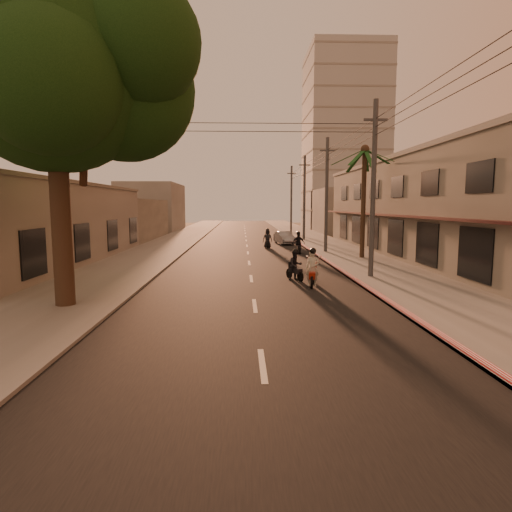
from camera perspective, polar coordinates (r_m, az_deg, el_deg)
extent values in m
plane|color=#383023|center=(14.22, 0.08, -8.58)|extent=(160.00, 160.00, 0.00)
cube|color=black|center=(33.91, -1.09, 0.41)|extent=(10.00, 140.00, 0.02)
cube|color=slate|center=(34.83, 11.34, 0.53)|extent=(5.00, 140.00, 0.12)
cube|color=slate|center=(34.62, -13.60, 0.44)|extent=(5.00, 140.00, 0.12)
cube|color=red|center=(29.47, 9.01, -0.46)|extent=(0.20, 60.00, 0.20)
cube|color=gray|center=(34.85, 22.76, 5.81)|extent=(8.00, 34.00, 7.00)
cube|color=#9D978E|center=(35.01, 23.03, 11.79)|extent=(8.20, 34.20, 0.30)
cube|color=#371616|center=(33.30, 15.96, 5.37)|extent=(0.80, 34.00, 0.12)
cube|color=#9D978E|center=(30.85, -27.97, 3.63)|extent=(8.00, 24.00, 5.00)
cube|color=gray|center=(30.86, -28.24, 8.46)|extent=(8.20, 24.20, 0.20)
cube|color=#B7B5B2|center=(72.35, 11.66, 14.77)|extent=(12.00, 12.00, 28.00)
cylinder|color=black|center=(17.02, -24.50, 3.59)|extent=(0.70, 0.70, 6.00)
cylinder|color=black|center=(17.23, -21.95, 13.74)|extent=(1.22, 2.17, 3.04)
cylinder|color=black|center=(17.14, -27.34, 14.20)|extent=(1.31, 1.49, 2.73)
sphere|color=black|center=(17.65, -25.44, 21.70)|extent=(7.20, 7.20, 7.20)
sphere|color=black|center=(17.76, -17.02, 20.28)|extent=(5.20, 5.20, 5.20)
sphere|color=black|center=(19.01, -29.65, 19.41)|extent=(4.80, 4.80, 4.80)
sphere|color=black|center=(15.59, -25.90, 20.36)|extent=(4.60, 4.60, 4.60)
sphere|color=black|center=(16.52, -15.70, 25.73)|extent=(4.40, 4.40, 4.40)
sphere|color=black|center=(19.75, -19.11, 23.60)|extent=(4.40, 4.40, 4.40)
cylinder|color=black|center=(30.89, 14.11, 6.63)|extent=(0.32, 0.32, 7.60)
sphere|color=black|center=(31.12, 14.32, 13.64)|extent=(0.60, 0.60, 0.60)
cylinder|color=#38383A|center=(22.72, 15.35, 8.39)|extent=(0.26, 0.26, 9.00)
cube|color=#38383A|center=(23.10, 15.63, 17.09)|extent=(1.20, 0.12, 0.12)
cylinder|color=#38383A|center=(34.36, 9.38, 7.91)|extent=(0.26, 0.26, 9.00)
cube|color=#38383A|center=(34.62, 9.50, 13.71)|extent=(1.20, 0.12, 0.12)
cylinder|color=#38383A|center=(46.19, 6.46, 7.64)|extent=(0.26, 0.26, 9.00)
cube|color=#38383A|center=(46.38, 6.52, 11.97)|extent=(1.20, 0.12, 0.12)
cylinder|color=#38383A|center=(58.09, 4.73, 7.47)|extent=(0.26, 0.26, 9.00)
cube|color=#38383A|center=(58.24, 4.76, 10.92)|extent=(1.20, 0.12, 0.12)
cube|color=#9D978E|center=(60.47, 12.01, 5.90)|extent=(8.00, 14.00, 6.00)
cube|color=#9D978E|center=(49.61, -17.79, 4.64)|extent=(8.00, 14.00, 4.40)
cube|color=#9D978E|center=(67.08, -13.63, 6.36)|extent=(8.00, 14.00, 7.00)
cylinder|color=black|center=(20.83, 7.63, -2.90)|extent=(0.22, 0.58, 0.57)
cylinder|color=black|center=(19.57, 7.45, -3.52)|extent=(0.22, 0.58, 0.57)
cube|color=maroon|center=(20.08, 7.55, -2.47)|extent=(0.52, 1.16, 0.31)
cube|color=maroon|center=(20.56, 7.63, -1.82)|extent=(0.32, 0.17, 0.61)
cylinder|color=silver|center=(20.63, 7.66, -0.79)|extent=(0.56, 0.16, 0.04)
imported|color=beige|center=(20.04, 7.56, -1.63)|extent=(0.80, 0.67, 1.72)
sphere|color=black|center=(19.93, 7.59, 0.67)|extent=(0.31, 0.31, 0.31)
sphere|color=silver|center=(20.60, 6.87, -0.07)|extent=(0.12, 0.12, 0.12)
sphere|color=silver|center=(20.57, 8.46, -0.10)|extent=(0.12, 0.12, 0.12)
cylinder|color=black|center=(22.26, 4.45, -2.32)|extent=(0.28, 0.50, 0.51)
cylinder|color=black|center=(21.29, 5.92, -2.76)|extent=(0.28, 0.50, 0.51)
cube|color=black|center=(21.68, 5.27, -1.92)|extent=(0.62, 1.02, 0.27)
cube|color=black|center=(22.05, 4.69, -1.41)|extent=(0.29, 0.19, 0.54)
cylinder|color=silver|center=(22.10, 4.56, -0.56)|extent=(0.48, 0.23, 0.04)
imported|color=black|center=(21.64, 5.27, -1.24)|extent=(1.15, 1.10, 1.52)
sphere|color=black|center=(21.55, 5.29, 0.64)|extent=(0.27, 0.27, 0.27)
cylinder|color=black|center=(34.22, 5.45, 0.89)|extent=(0.12, 0.56, 0.55)
cylinder|color=black|center=(33.01, 5.82, 0.67)|extent=(0.12, 0.56, 0.55)
cube|color=black|center=(33.52, 5.66, 1.22)|extent=(0.32, 1.10, 0.30)
cube|color=black|center=(33.99, 5.52, 1.55)|extent=(0.30, 0.11, 0.59)
cylinder|color=silver|center=(34.08, 5.49, 2.15)|extent=(0.54, 0.06, 0.04)
imported|color=black|center=(33.49, 5.66, 1.71)|extent=(1.01, 0.49, 1.66)
sphere|color=black|center=(33.43, 5.68, 3.04)|extent=(0.30, 0.30, 0.30)
cylinder|color=black|center=(38.32, 1.55, 1.55)|extent=(0.14, 0.56, 0.56)
cylinder|color=black|center=(37.09, 1.54, 1.37)|extent=(0.14, 0.56, 0.56)
cube|color=black|center=(37.61, 1.54, 1.86)|extent=(0.35, 1.11, 0.30)
cube|color=black|center=(38.09, 1.55, 2.14)|extent=(0.30, 0.12, 0.60)
cylinder|color=silver|center=(38.18, 1.55, 2.68)|extent=(0.55, 0.08, 0.04)
imported|color=black|center=(37.58, 1.55, 2.29)|extent=(0.88, 0.64, 1.67)
sphere|color=black|center=(37.53, 1.55, 3.49)|extent=(0.30, 0.30, 0.30)
imported|color=#919398|center=(41.79, 3.80, 2.44)|extent=(2.59, 4.22, 1.25)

